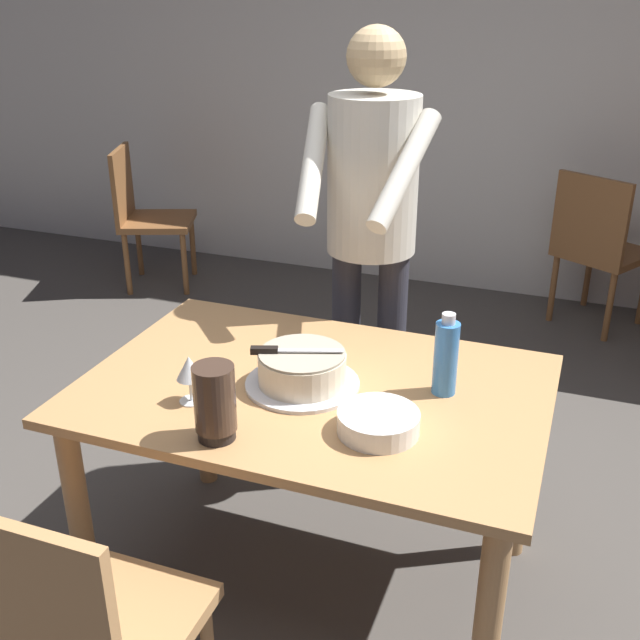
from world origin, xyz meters
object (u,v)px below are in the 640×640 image
cake_knife (277,350)px  background_chair_0 (145,212)px  cake_on_platter (302,370)px  chair_near_side (76,633)px  plate_stack (378,422)px  hurricane_lamp (215,402)px  background_chair_2 (598,245)px  wine_glass_near (189,369)px  person_cutting_cake (371,217)px  water_bottle (446,357)px  main_dining_table (314,419)px

cake_knife → background_chair_0: bearing=130.5°
cake_on_platter → chair_near_side: (-0.23, -0.82, -0.31)m
plate_stack → hurricane_lamp: 0.43m
plate_stack → background_chair_2: bearing=79.2°
wine_glass_near → background_chair_2: size_ratio=0.16×
cake_knife → background_chair_2: 2.70m
hurricane_lamp → person_cutting_cake: 1.05m
water_bottle → chair_near_side: water_bottle is taller
cake_knife → person_cutting_cake: size_ratio=0.15×
cake_knife → hurricane_lamp: hurricane_lamp is taller
cake_on_platter → hurricane_lamp: 0.36m
plate_stack → hurricane_lamp: size_ratio=1.05×
main_dining_table → background_chair_2: 2.61m
hurricane_lamp → background_chair_0: size_ratio=0.23×
plate_stack → cake_on_platter: bearing=149.6°
background_chair_2 → hurricane_lamp: bearing=-107.5°
chair_near_side → hurricane_lamp: bearing=75.7°
chair_near_side → background_chair_0: (-1.73, 3.01, 0.00)m
water_bottle → background_chair_2: 2.46m
background_chair_0 → wine_glass_near: bearing=-54.6°
plate_stack → person_cutting_cake: size_ratio=0.13×
water_bottle → background_chair_2: size_ratio=0.28×
plate_stack → background_chair_0: bearing=133.5°
plate_stack → chair_near_side: size_ratio=0.24×
cake_knife → background_chair_0: background_chair_0 is taller
plate_stack → water_bottle: bearing=66.6°
plate_stack → chair_near_side: 0.88m
wine_glass_near → person_cutting_cake: size_ratio=0.08×
cake_on_platter → cake_knife: cake_knife is taller
cake_knife → hurricane_lamp: size_ratio=1.25×
cake_knife → water_bottle: size_ratio=1.05×
chair_near_side → background_chair_2: size_ratio=1.00×
plate_stack → cake_knife: bearing=158.0°
main_dining_table → wine_glass_near: (-0.29, -0.21, 0.22)m
hurricane_lamp → person_cutting_cake: person_cutting_cake is taller
chair_near_side → background_chair_0: 3.47m
cake_on_platter → water_bottle: (0.40, 0.11, 0.06)m
hurricane_lamp → background_chair_0: 3.16m
person_cutting_cake → hurricane_lamp: bearing=-95.7°
person_cutting_cake → background_chair_2: (0.79, 1.82, -0.58)m
background_chair_2 → water_bottle: bearing=-99.2°
plate_stack → person_cutting_cake: 0.95m
person_cutting_cake → background_chair_2: 2.07m
wine_glass_near → hurricane_lamp: (0.15, -0.14, 0.00)m
main_dining_table → chair_near_side: (-0.26, -0.84, -0.14)m
water_bottle → person_cutting_cake: bearing=125.0°
main_dining_table → wine_glass_near: 0.42m
wine_glass_near → plate_stack: bearing=3.3°
water_bottle → chair_near_side: 1.18m
wine_glass_near → background_chair_0: bearing=125.4°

